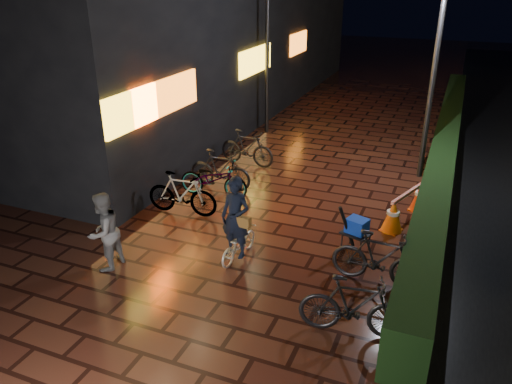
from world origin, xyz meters
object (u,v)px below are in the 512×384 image
at_px(bystander_person, 104,232).
at_px(traffic_barrier, 407,205).
at_px(cyclist, 237,230).
at_px(cart_assembly, 356,227).

distance_m(bystander_person, traffic_barrier, 6.98).
height_order(cyclist, traffic_barrier, cyclist).
relative_size(cyclist, cart_assembly, 1.71).
bearing_deg(cyclist, cart_assembly, 30.16).
xyz_separation_m(cyclist, traffic_barrier, (3.05, 3.17, -0.30)).
distance_m(cyclist, cart_assembly, 2.54).
height_order(bystander_person, cyclist, cyclist).
bearing_deg(bystander_person, cart_assembly, 122.91).
bearing_deg(cart_assembly, traffic_barrier, 65.71).
relative_size(bystander_person, cart_assembly, 1.51).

